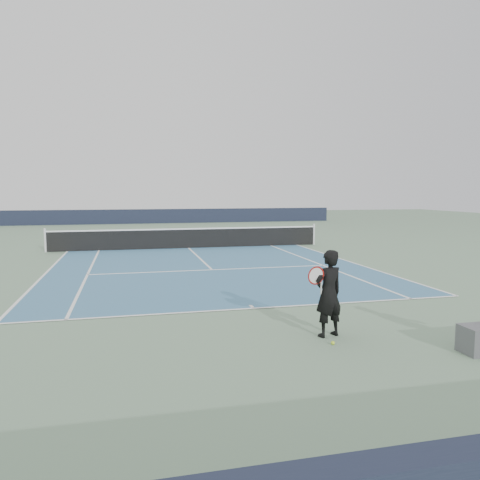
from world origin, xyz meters
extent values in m
plane|color=slate|center=(0.00, 0.00, 0.00)|extent=(80.00, 80.00, 0.00)
cube|color=teal|center=(0.00, 0.00, 0.01)|extent=(10.97, 23.77, 0.01)
cylinder|color=silver|center=(-6.40, 0.00, 0.54)|extent=(0.10, 0.10, 1.07)
cylinder|color=silver|center=(6.40, 0.00, 0.54)|extent=(0.10, 0.10, 1.07)
cube|color=black|center=(0.00, 0.00, 0.46)|extent=(12.80, 0.03, 0.90)
cube|color=white|center=(0.00, 0.00, 0.93)|extent=(12.80, 0.04, 0.06)
cube|color=black|center=(0.00, 17.88, 0.60)|extent=(30.00, 0.25, 1.20)
imported|color=black|center=(0.83, -14.19, 0.82)|extent=(0.72, 0.60, 1.64)
torus|color=maroon|center=(0.55, -14.24, 1.18)|extent=(0.34, 0.18, 0.36)
cylinder|color=white|center=(0.55, -14.24, 1.18)|extent=(0.29, 0.14, 0.32)
cylinder|color=white|center=(0.67, -14.21, 0.92)|extent=(0.08, 0.13, 0.27)
sphere|color=#C3E22E|center=(0.71, -14.67, 0.03)|extent=(0.07, 0.07, 0.07)
camera|label=1|loc=(-2.79, -22.14, 2.73)|focal=35.00mm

